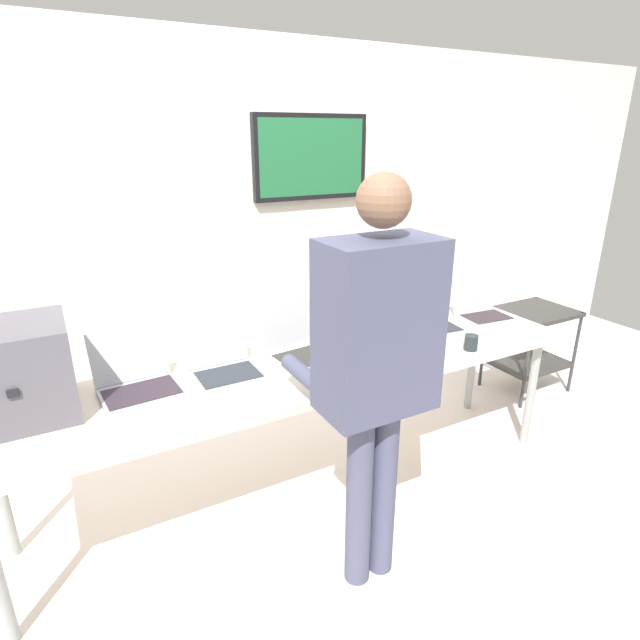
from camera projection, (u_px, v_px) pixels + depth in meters
The scene contains 13 objects.
ground at pixel (308, 492), 2.83m from camera, with size 8.00×8.00×0.04m, color silver.
back_wall at pixel (230, 235), 3.34m from camera, with size 8.00×0.11×2.43m.
workbench at pixel (307, 374), 2.58m from camera, with size 3.03×0.70×0.76m.
equipment_box at pixel (14, 372), 2.04m from camera, with size 0.43×0.40×0.39m.
laptop_station_0 at pixel (136, 378), 2.30m from camera, with size 0.36×0.37×0.25m.
laptop_station_1 at pixel (223, 362), 2.47m from camera, with size 0.31×0.36×0.24m.
laptop_station_2 at pixel (298, 344), 2.65m from camera, with size 0.34×0.36×0.28m.
laptop_station_3 at pixel (364, 331), 2.86m from camera, with size 0.36×0.34×0.23m.
laptop_station_4 at pixel (423, 318), 3.05m from camera, with size 0.39×0.40×0.25m.
laptop_station_5 at pixel (480, 308), 3.22m from camera, with size 0.33×0.32×0.24m.
person at pixel (376, 356), 1.94m from camera, with size 0.44×0.58×1.73m.
coffee_mug at pixel (471, 343), 2.73m from camera, with size 0.07×0.07×0.08m.
storage_cart at pixel (531, 337), 3.80m from camera, with size 0.56×0.44×0.64m.
Camera 1 is at (-1.06, -2.08, 1.85)m, focal length 28.65 mm.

